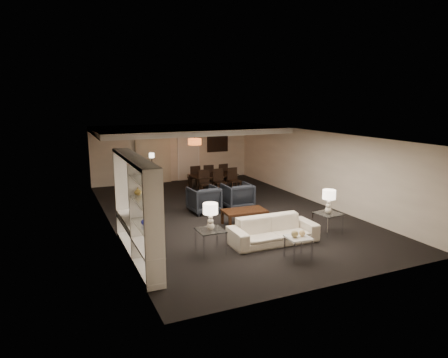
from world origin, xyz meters
name	(u,v)px	position (x,y,z in m)	size (l,w,h in m)	color
floor	(224,213)	(0.00, 0.00, 0.00)	(11.00, 11.00, 0.00)	black
ceiling	(224,134)	(0.00, 0.00, 2.50)	(7.00, 11.00, 0.02)	silver
wall_back	(173,153)	(0.00, 5.50, 1.25)	(7.00, 0.02, 2.50)	beige
wall_front	(341,224)	(0.00, -5.50, 1.25)	(7.00, 0.02, 2.50)	beige
wall_left	(110,184)	(-3.50, 0.00, 1.25)	(0.02, 11.00, 2.50)	beige
wall_right	(316,167)	(3.50, 0.00, 1.25)	(0.02, 11.00, 2.50)	beige
ceiling_soffit	(187,130)	(0.00, 3.50, 2.40)	(7.00, 4.00, 0.20)	silver
curtains	(153,155)	(-0.90, 5.42, 1.20)	(1.50, 0.12, 2.40)	beige
door	(188,157)	(0.70, 5.47, 1.05)	(0.90, 0.05, 2.10)	silver
painting	(217,144)	(2.10, 5.46, 1.55)	(0.95, 0.04, 0.65)	#142D38
media_unit	(136,209)	(-3.31, -2.60, 1.18)	(0.38, 3.40, 2.35)	white
pendant_light	(195,142)	(0.30, 3.50, 1.92)	(0.52, 0.52, 0.24)	#D8591E
sofa	(273,230)	(0.03, -2.97, 0.33)	(2.25, 0.88, 0.66)	beige
coffee_table	(244,217)	(0.03, -1.37, 0.22)	(1.23, 0.72, 0.44)	black
armchair_left	(204,199)	(-0.57, 0.33, 0.42)	(0.89, 0.92, 0.84)	black
armchair_right	(237,196)	(0.63, 0.33, 0.42)	(0.89, 0.92, 0.84)	black
side_table_left	(211,241)	(-1.67, -2.97, 0.29)	(0.62, 0.62, 0.58)	white
side_table_right	(328,223)	(1.73, -2.97, 0.29)	(0.62, 0.62, 0.58)	white
table_lamp_left	(210,217)	(-1.67, -2.97, 0.89)	(0.35, 0.35, 0.64)	beige
table_lamp_right	(329,202)	(1.73, -2.97, 0.89)	(0.35, 0.35, 0.64)	beige
marble_table	(298,248)	(0.03, -4.07, 0.26)	(0.51, 0.51, 0.51)	white
gold_gourd_a	(295,234)	(-0.07, -4.07, 0.60)	(0.16, 0.16, 0.16)	tan
gold_gourd_b	(302,233)	(0.13, -4.07, 0.59)	(0.14, 0.14, 0.14)	#E5BC79
television	(132,208)	(-3.28, -2.01, 1.04)	(0.13, 1.01, 0.58)	black
vase_blue	(145,221)	(-3.31, -3.46, 1.14)	(0.16, 0.16, 0.16)	#242A9D
vase_amber	(138,191)	(-3.31, -2.91, 1.64)	(0.16, 0.16, 0.16)	#B8953D
floor_speaker	(154,204)	(-2.25, 0.08, 0.50)	(0.11, 0.11, 1.00)	black
dining_table	(214,182)	(0.91, 3.07, 0.32)	(1.81, 1.01, 0.64)	black
chair_nl	(205,183)	(0.31, 2.42, 0.47)	(0.44, 0.44, 0.95)	black
chair_nm	(220,182)	(0.91, 2.42, 0.47)	(0.44, 0.44, 0.95)	black
chair_nr	(234,180)	(1.51, 2.42, 0.47)	(0.44, 0.44, 0.95)	black
chair_fl	(194,177)	(0.31, 3.72, 0.47)	(0.44, 0.44, 0.95)	black
chair_fm	(208,176)	(0.91, 3.72, 0.47)	(0.44, 0.44, 0.95)	black
chair_fr	(221,175)	(1.51, 3.72, 0.47)	(0.44, 0.44, 0.95)	black
floor_lamp	(152,171)	(-1.20, 4.48, 0.72)	(0.21, 0.21, 1.44)	black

